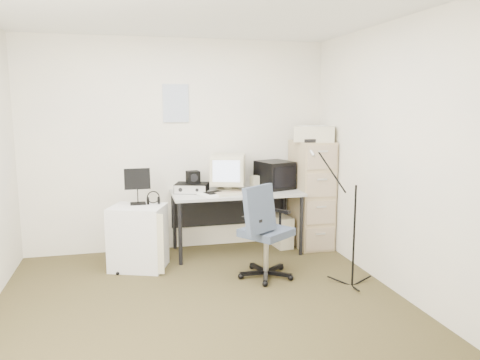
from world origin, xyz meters
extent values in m
cube|color=#3F351B|center=(0.00, 0.00, -0.01)|extent=(3.60, 3.60, 0.01)
cube|color=white|center=(0.00, 0.00, 2.50)|extent=(3.60, 3.60, 0.01)
cube|color=#FAEFCE|center=(0.00, 1.80, 1.25)|extent=(3.60, 0.02, 2.50)
cube|color=#FAEFCE|center=(0.00, -1.80, 1.25)|extent=(3.60, 0.02, 2.50)
cube|color=#FAEFCE|center=(1.80, 0.00, 1.25)|extent=(0.02, 3.60, 2.50)
cube|color=white|center=(-0.02, 1.79, 1.75)|extent=(0.30, 0.02, 0.44)
cube|color=tan|center=(1.58, 1.48, 0.65)|extent=(0.40, 0.60, 1.30)
cube|color=#B9B496|center=(1.58, 1.44, 1.39)|extent=(0.56, 0.47, 0.18)
cube|color=#ABABAB|center=(0.63, 1.45, 0.36)|extent=(1.50, 0.70, 0.73)
cube|color=#B9B496|center=(0.55, 1.53, 0.94)|extent=(0.49, 0.50, 0.43)
cube|color=black|center=(1.13, 1.54, 0.90)|extent=(0.47, 0.48, 0.33)
cube|color=beige|center=(0.88, 1.55, 0.81)|extent=(0.11, 0.11, 0.16)
cube|color=#B9B496|center=(0.57, 1.31, 0.74)|extent=(0.53, 0.33, 0.03)
cube|color=black|center=(0.88, 1.22, 0.75)|extent=(0.10, 0.13, 0.03)
cube|color=black|center=(0.12, 1.53, 0.78)|extent=(0.44, 0.37, 0.11)
cube|color=black|center=(0.14, 1.55, 0.91)|extent=(0.16, 0.15, 0.14)
cube|color=white|center=(0.30, 1.31, 0.74)|extent=(0.34, 0.39, 0.02)
cube|color=#B9B496|center=(1.21, 1.56, 0.19)|extent=(0.23, 0.43, 0.38)
cube|color=#3C485E|center=(0.73, 0.57, 0.49)|extent=(0.79, 0.79, 0.98)
cube|color=silver|center=(-0.52, 1.15, 0.34)|extent=(0.67, 0.60, 0.68)
cube|color=black|center=(-0.50, 1.25, 0.88)|extent=(0.29, 0.19, 0.40)
torus|color=black|center=(-0.34, 1.22, 0.73)|extent=(0.20, 0.20, 0.03)
cylinder|color=black|center=(1.48, 0.16, 0.65)|extent=(0.02, 0.02, 1.30)
camera|label=1|loc=(-0.62, -3.78, 1.75)|focal=35.00mm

